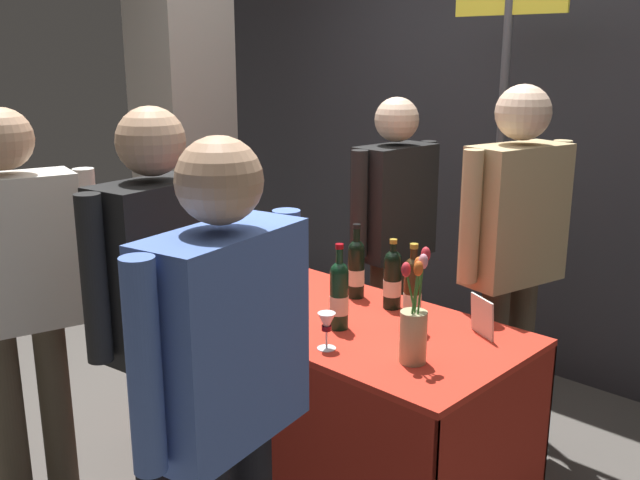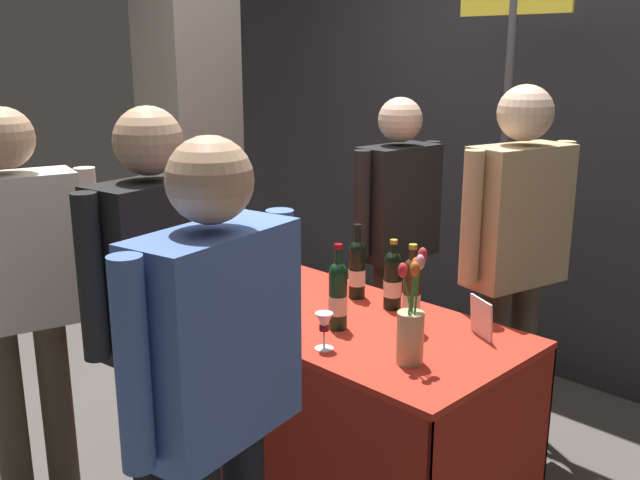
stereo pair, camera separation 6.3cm
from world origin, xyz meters
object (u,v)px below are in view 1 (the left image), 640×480
at_px(concrete_pillar, 180,56).
at_px(flower_vase, 414,326).
at_px(featured_wine_bottle, 357,268).
at_px(display_bottle_0, 412,292).
at_px(tasting_table, 320,361).
at_px(wine_glass_mid, 241,256).
at_px(taster_foreground_right, 18,284).
at_px(wine_glass_near_vendor, 327,324).
at_px(vendor_presenter, 394,226).
at_px(booth_signpost, 500,149).

xyz_separation_m(concrete_pillar, flower_vase, (2.21, -0.67, -0.88)).
height_order(featured_wine_bottle, display_bottle_0, display_bottle_0).
relative_size(tasting_table, flower_vase, 4.16).
bearing_deg(wine_glass_mid, tasting_table, -6.51).
relative_size(concrete_pillar, taster_foreground_right, 2.20).
height_order(concrete_pillar, wine_glass_near_vendor, concrete_pillar).
xyz_separation_m(concrete_pillar, display_bottle_0, (2.02, -0.43, -0.86)).
height_order(tasting_table, vendor_presenter, vendor_presenter).
relative_size(display_bottle_0, flower_vase, 0.83).
height_order(flower_vase, vendor_presenter, vendor_presenter).
relative_size(tasting_table, vendor_presenter, 1.08).
relative_size(featured_wine_bottle, wine_glass_near_vendor, 2.39).
bearing_deg(featured_wine_bottle, flower_vase, -32.82).
height_order(concrete_pillar, display_bottle_0, concrete_pillar).
bearing_deg(flower_vase, wine_glass_near_vendor, -157.22).
relative_size(taster_foreground_right, booth_signpost, 0.75).
bearing_deg(wine_glass_mid, display_bottle_0, 1.81).
bearing_deg(featured_wine_bottle, wine_glass_near_vendor, -60.12).
bearing_deg(booth_signpost, display_bottle_0, -75.81).
bearing_deg(featured_wine_bottle, wine_glass_mid, -164.49).
distance_m(wine_glass_mid, vendor_presenter, 0.79).
height_order(flower_vase, booth_signpost, booth_signpost).
height_order(tasting_table, wine_glass_near_vendor, wine_glass_near_vendor).
bearing_deg(tasting_table, wine_glass_near_vendor, -42.94).
distance_m(wine_glass_mid, taster_foreground_right, 1.04).
xyz_separation_m(featured_wine_bottle, booth_signpost, (0.12, 0.94, 0.43)).
xyz_separation_m(featured_wine_bottle, vendor_presenter, (-0.23, 0.55, 0.05)).
bearing_deg(wine_glass_near_vendor, concrete_pillar, 157.45).
xyz_separation_m(featured_wine_bottle, taster_foreground_right, (-0.61, -1.20, 0.07)).
xyz_separation_m(vendor_presenter, booth_signpost, (0.35, 0.39, 0.38)).
height_order(display_bottle_0, booth_signpost, booth_signpost).
distance_m(concrete_pillar, featured_wine_bottle, 1.88).
distance_m(tasting_table, wine_glass_mid, 0.67).
xyz_separation_m(display_bottle_0, wine_glass_mid, (-0.97, -0.03, -0.04)).
bearing_deg(wine_glass_near_vendor, wine_glass_mid, 158.81).
distance_m(concrete_pillar, flower_vase, 2.47).
height_order(wine_glass_mid, taster_foreground_right, taster_foreground_right).
relative_size(wine_glass_near_vendor, taster_foreground_right, 0.08).
bearing_deg(wine_glass_near_vendor, booth_signpost, 96.52).
bearing_deg(vendor_presenter, tasting_table, 19.61).
bearing_deg(concrete_pillar, display_bottle_0, -12.05).
relative_size(flower_vase, vendor_presenter, 0.26).
bearing_deg(concrete_pillar, taster_foreground_right, -55.76).
relative_size(wine_glass_mid, flower_vase, 0.35).
bearing_deg(featured_wine_bottle, taster_foreground_right, -117.22).
bearing_deg(wine_glass_near_vendor, vendor_presenter, 116.18).
bearing_deg(booth_signpost, wine_glass_mid, -122.47).
distance_m(tasting_table, display_bottle_0, 0.55).
distance_m(featured_wine_bottle, flower_vase, 0.69).
bearing_deg(taster_foreground_right, wine_glass_near_vendor, -37.93).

